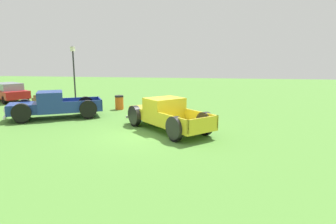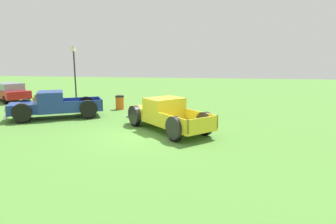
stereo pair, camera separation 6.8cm
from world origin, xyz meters
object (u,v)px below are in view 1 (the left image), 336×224
(picnic_table, at_px, (43,100))
(trash_can, at_px, (119,102))
(pickup_truck_behind_left, at_px, (50,106))
(lamp_post_near, at_px, (74,73))
(pickup_truck_foreground, at_px, (164,114))
(sedan_distant_b, at_px, (8,92))

(picnic_table, distance_m, trash_can, 5.83)
(pickup_truck_behind_left, relative_size, lamp_post_near, 1.21)
(pickup_truck_foreground, xyz_separation_m, trash_can, (4.93, 3.97, -0.26))
(pickup_truck_foreground, height_order, pickup_truck_behind_left, pickup_truck_behind_left)
(picnic_table, bearing_deg, lamp_post_near, -25.40)
(pickup_truck_behind_left, relative_size, sedan_distant_b, 1.13)
(pickup_truck_behind_left, height_order, picnic_table, pickup_truck_behind_left)
(lamp_post_near, bearing_deg, pickup_truck_behind_left, -164.73)
(pickup_truck_foreground, height_order, sedan_distant_b, pickup_truck_foreground)
(lamp_post_near, bearing_deg, sedan_distant_b, 95.53)
(pickup_truck_foreground, distance_m, trash_can, 6.34)
(lamp_post_near, xyz_separation_m, trash_can, (-2.78, -4.64, -1.83))
(sedan_distant_b, bearing_deg, picnic_table, -114.05)
(picnic_table, relative_size, trash_can, 2.43)
(lamp_post_near, bearing_deg, picnic_table, 154.60)
(pickup_truck_behind_left, xyz_separation_m, trash_can, (3.57, -2.91, -0.26))
(lamp_post_near, xyz_separation_m, picnic_table, (-2.49, 1.18, -1.81))
(picnic_table, height_order, trash_can, trash_can)
(sedan_distant_b, bearing_deg, pickup_truck_foreground, -116.83)
(pickup_truck_behind_left, bearing_deg, picnic_table, 37.12)
(pickup_truck_behind_left, relative_size, trash_can, 5.59)
(pickup_truck_behind_left, height_order, sedan_distant_b, pickup_truck_behind_left)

